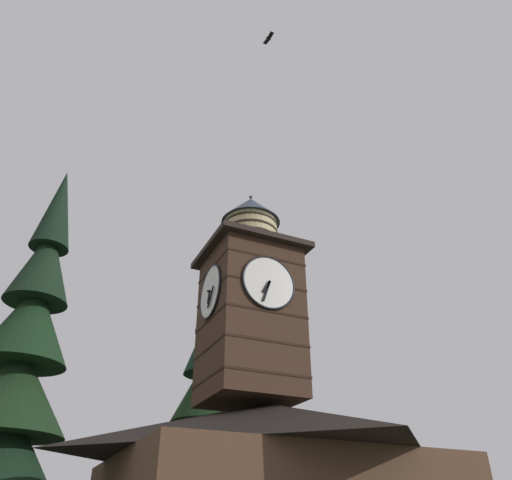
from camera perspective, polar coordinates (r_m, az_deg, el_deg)
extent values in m
pyramid|color=black|center=(19.63, 1.14, -21.35)|extent=(11.25, 10.97, 2.03)
cube|color=#422B1E|center=(20.77, -0.71, -9.86)|extent=(3.55, 3.55, 6.37)
cube|color=black|center=(20.04, -0.76, -16.35)|extent=(3.59, 3.59, 0.10)
cube|color=black|center=(20.36, -0.74, -13.09)|extent=(3.59, 3.59, 0.10)
cube|color=black|center=(20.75, -0.71, -9.95)|extent=(3.59, 3.59, 0.10)
cube|color=black|center=(21.21, -0.69, -6.93)|extent=(3.59, 3.59, 0.10)
cube|color=black|center=(21.71, -0.67, -4.04)|extent=(3.59, 3.59, 0.10)
cylinder|color=white|center=(19.73, 1.47, -4.97)|extent=(2.26, 0.10, 2.26)
torus|color=black|center=(19.71, 1.50, -4.94)|extent=(2.36, 0.10, 2.36)
cube|color=black|center=(19.49, 1.26, -5.44)|extent=(0.37, 0.04, 0.55)
cube|color=black|center=(19.40, 1.24, -5.95)|extent=(0.37, 0.04, 0.91)
sphere|color=black|center=(19.64, 1.61, -4.84)|extent=(0.10, 0.10, 0.10)
cylinder|color=white|center=(20.61, -5.29, -6.01)|extent=(0.10, 2.26, 2.26)
torus|color=black|center=(20.60, -5.36, -5.99)|extent=(0.10, 2.36, 2.36)
cube|color=black|center=(20.40, -5.52, -6.57)|extent=(0.04, 0.27, 0.58)
cube|color=black|center=(20.18, -5.33, -6.59)|extent=(0.04, 0.64, 0.78)
sphere|color=black|center=(20.57, -5.58, -5.95)|extent=(0.10, 0.10, 0.10)
cube|color=#2D231E|center=(22.16, -0.66, -1.84)|extent=(4.25, 4.25, 0.25)
cylinder|color=tan|center=(22.62, -0.65, 0.24)|extent=(2.47, 2.47, 1.62)
cylinder|color=#2D2319|center=(22.32, -0.65, -1.10)|extent=(2.53, 2.53, 0.10)
cylinder|color=#2D2319|center=(22.52, -0.65, -0.21)|extent=(2.53, 2.53, 0.10)
cylinder|color=#2D2319|center=(22.73, -0.64, 0.67)|extent=(2.53, 2.53, 0.10)
cylinder|color=#2D2319|center=(22.94, -0.64, 1.54)|extent=(2.53, 2.53, 0.10)
cone|color=#2D3847|center=(23.43, -0.62, 3.41)|extent=(2.77, 2.77, 1.41)
sphere|color=#2D3847|center=(23.89, -0.61, 5.01)|extent=(0.16, 0.16, 0.16)
cone|color=black|center=(26.32, -5.86, -21.79)|extent=(4.62, 4.62, 3.48)
cone|color=black|center=(26.81, -5.57, -16.57)|extent=(3.67, 3.67, 3.62)
cone|color=black|center=(27.52, -5.31, -11.49)|extent=(2.72, 2.72, 3.86)
cone|color=black|center=(28.42, -5.08, -6.83)|extent=(1.77, 1.77, 3.94)
cone|color=black|center=(21.25, -26.36, -15.29)|extent=(4.33, 4.33, 3.34)
cone|color=black|center=(21.98, -24.76, -8.61)|extent=(3.45, 3.45, 3.54)
cone|color=black|center=(22.99, -23.35, -2.53)|extent=(2.56, 2.56, 3.66)
cone|color=black|center=(24.36, -21.98, 3.42)|extent=(1.68, 1.68, 4.23)
sphere|color=silver|center=(54.68, 3.20, -14.29)|extent=(2.03, 2.03, 2.03)
ellipsoid|color=black|center=(23.84, 1.46, 22.38)|extent=(0.25, 0.15, 0.13)
cube|color=black|center=(23.75, 1.69, 22.67)|extent=(0.19, 0.37, 0.10)
cube|color=black|center=(23.93, 1.22, 22.08)|extent=(0.19, 0.37, 0.10)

